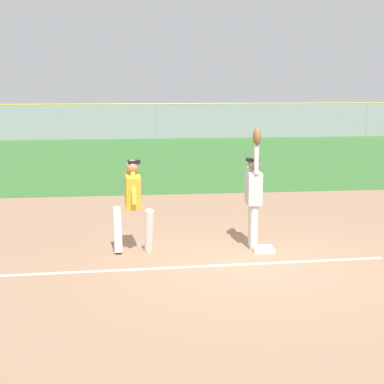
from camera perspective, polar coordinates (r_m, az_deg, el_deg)
The scene contains 11 objects.
ground_plane at distance 10.57m, azimuth 5.62°, elevation -6.86°, with size 75.79×75.79×0.00m, color tan.
outfield_grass at distance 25.69m, azimuth -2.00°, elevation 3.26°, with size 48.54×17.27×0.01m, color #3D7533.
chalk_foul_line at distance 10.40m, azimuth -14.27°, elevation -7.39°, with size 12.00×0.10×0.01m, color white.
first_base at distance 11.48m, azimuth 6.61°, elevation -5.29°, with size 0.38×0.38×0.08m, color white.
fielder at distance 11.43m, azimuth 5.76°, elevation 0.21°, with size 0.28×0.89×2.28m.
runner at distance 11.15m, azimuth -5.51°, elevation -0.69°, with size 0.74×0.84×1.72m.
baseball at distance 11.29m, azimuth 5.94°, elevation 2.64°, with size 0.07×0.07×0.07m, color white.
outfield_fence at distance 34.18m, azimuth -3.32°, elevation 6.59°, with size 48.62×0.08×1.95m.
parked_car_green at distance 37.88m, azimuth -10.48°, elevation 6.33°, with size 4.58×2.49×1.25m.
parked_car_black at distance 38.51m, azimuth -1.27°, elevation 6.56°, with size 4.52×2.36×1.25m.
parked_car_white at distance 39.21m, azimuth 7.30°, elevation 6.54°, with size 4.50×2.32×1.25m.
Camera 1 is at (-2.26, -9.85, 3.08)m, focal length 57.40 mm.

